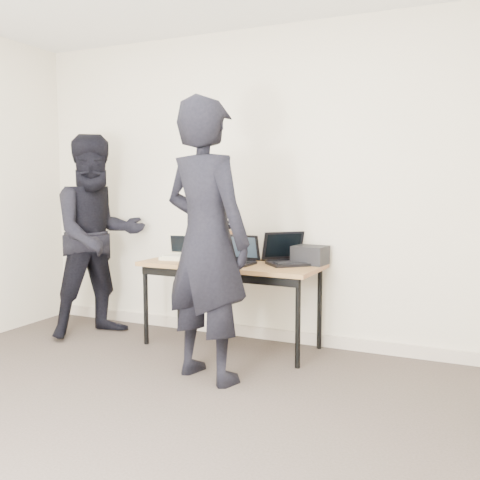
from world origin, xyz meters
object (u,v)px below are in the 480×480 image
Objects in this scene: laptop_right at (288,257)px; laptop_center at (238,257)px; equipment_box at (310,255)px; laptop_beige at (179,254)px; leather_satchel at (223,244)px; person_typist at (206,241)px; desk at (231,270)px; person_observer at (98,236)px.

laptop_center is at bearing 157.72° from laptop_right.
laptop_beige is at bearing -171.72° from equipment_box.
laptop_beige is 0.77× the size of leather_satchel.
person_typist reaches higher than laptop_center.
desk is 0.13m from laptop_center.
desk is at bearing -52.28° from person_observer.
leather_satchel is (-0.25, 0.24, 0.07)m from laptop_center.
laptop_center is 0.60m from equipment_box.
laptop_right reaches higher than equipment_box.
equipment_box is at bearing 18.72° from desk.
laptop_right is 0.18m from equipment_box.
person_observer is at bearing -171.55° from desk.
laptop_right is 0.27× the size of person_observer.
leather_satchel reaches higher than laptop_center.
equipment_box is (0.56, 0.21, 0.02)m from laptop_center.
laptop_center is (0.58, -0.04, 0.01)m from laptop_beige.
person_typist reaches higher than laptop_beige.
desk is 0.67m from equipment_box.
desk is 5.13× the size of laptop_beige.
laptop_right reaches higher than leather_satchel.
person_typist is (0.67, -0.76, 0.22)m from laptop_beige.
laptop_beige is 1.04m from person_typist.
person_observer reaches higher than laptop_center.
leather_satchel is at bearing 177.48° from equipment_box.
person_observer reaches higher than laptop_right.
laptop_right is at bearing 0.01° from leather_satchel.
laptop_center is at bearing -159.90° from equipment_box.
desk is 0.84× the size of person_observer.
equipment_box is 0.14× the size of person_observer.
laptop_center is at bearing -35.57° from leather_satchel.
laptop_beige is 0.98m from laptop_right.
leather_satchel is at bearing -55.41° from person_typist.
laptop_right is at bearing 24.37° from laptop_center.
person_observer is (-1.72, -0.28, 0.13)m from laptop_right.
person_observer is (-1.26, -0.15, 0.25)m from desk.
laptop_right is 0.94m from person_typist.
person_typist is at bearing -62.20° from leather_satchel.
equipment_box is 1.06m from person_typist.
laptop_beige reaches higher than desk.
leather_satchel reaches higher than laptop_beige.
desk is 3.98× the size of leather_satchel.
laptop_center reaches higher than laptop_beige.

